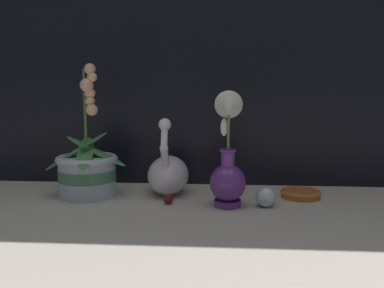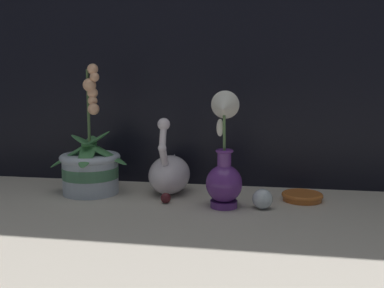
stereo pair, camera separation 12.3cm
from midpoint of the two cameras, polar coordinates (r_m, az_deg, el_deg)
ground_plane at (r=1.12m, az=1.48°, el=-8.67°), size 2.80×2.80×0.00m
orchid_potted_plant at (r=1.29m, az=-10.15°, el=-2.85°), size 0.23×0.22×0.37m
swan_figurine at (r=1.28m, az=-0.11°, el=-3.65°), size 0.12×0.19×0.22m
blue_vase at (r=1.13m, az=7.19°, el=-2.55°), size 0.09×0.11×0.30m
glass_sphere at (r=1.16m, az=11.98°, el=-6.88°), size 0.05×0.05×0.05m
amber_dish at (r=1.26m, az=16.57°, el=-6.40°), size 0.11×0.11×0.02m
glass_bauble at (r=1.19m, az=-0.39°, el=-6.91°), size 0.03×0.03×0.03m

